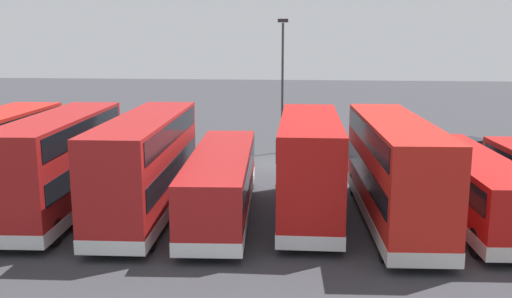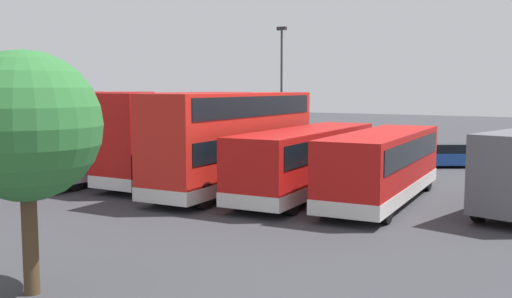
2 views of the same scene
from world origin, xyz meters
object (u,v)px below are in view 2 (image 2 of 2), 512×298
bus_double_decker_sixth (73,129)px  bus_double_decker_seventh (26,127)px  car_hatchback_silver (444,155)px  car_small_green (176,135)px  bus_single_deck_near_end (383,164)px  bus_single_deck_second (307,159)px  bus_single_deck_fifth (120,147)px  bus_double_decker_fourth (180,134)px  waste_bin_yellow (310,150)px  bus_double_decker_third (236,138)px  lamp_post_tall (282,81)px

bus_double_decker_sixth → bus_double_decker_seventh: size_ratio=1.06×
car_hatchback_silver → car_small_green: bearing=-8.9°
bus_single_deck_near_end → bus_single_deck_second: size_ratio=0.92×
car_small_green → bus_single_deck_fifth: bearing=119.9°
bus_double_decker_fourth → waste_bin_yellow: size_ratio=10.65×
bus_single_deck_near_end → car_hatchback_silver: 12.62m
car_small_green → bus_double_decker_seventh: bearing=97.7°
bus_double_decker_fourth → bus_single_deck_fifth: size_ratio=0.84×
waste_bin_yellow → bus_single_deck_near_end: bearing=126.3°
bus_double_decker_third → bus_double_decker_sixth: 10.95m
bus_double_decker_fourth → bus_double_decker_seventh: 11.26m
bus_double_decker_fourth → car_hatchback_silver: bus_double_decker_fourth is taller
bus_single_deck_near_end → bus_double_decker_third: size_ratio=0.88×
bus_double_decker_seventh → waste_bin_yellow: (-12.12, -13.96, -1.97)m
bus_double_decker_third → bus_single_deck_fifth: size_ratio=0.99×
bus_double_decker_seventh → car_small_green: bus_double_decker_seventh is taller
bus_double_decker_third → bus_double_decker_seventh: 14.90m
bus_single_deck_near_end → bus_double_decker_third: 7.01m
car_small_green → waste_bin_yellow: (-14.42, 3.07, -0.22)m
lamp_post_tall → waste_bin_yellow: size_ratio=9.67×
waste_bin_yellow → bus_single_deck_second: bearing=115.2°
waste_bin_yellow → bus_double_decker_sixth: bearing=59.4°
bus_double_decker_seventh → car_small_green: size_ratio=2.45×
bus_single_deck_near_end → car_small_green: size_ratio=2.33×
bus_double_decker_sixth → bus_double_decker_seventh: bearing=1.9°
bus_double_decker_seventh → bus_single_deck_near_end: bearing=-178.1°
bus_single_deck_fifth → bus_double_decker_third: bearing=178.1°
bus_double_decker_sixth → bus_double_decker_seventh: same height
bus_single_deck_fifth → lamp_post_tall: lamp_post_tall is taller
bus_double_decker_third → lamp_post_tall: size_ratio=1.29×
bus_double_decker_seventh → bus_double_decker_sixth: bearing=-178.1°
car_small_green → lamp_post_tall: bearing=169.4°
bus_double_decker_third → bus_double_decker_seventh: bearing=0.5°
bus_double_decker_seventh → waste_bin_yellow: size_ratio=11.60×
bus_single_deck_fifth → bus_double_decker_seventh: size_ratio=1.09×
bus_single_deck_second → bus_single_deck_fifth: bearing=1.6°
bus_single_deck_near_end → bus_single_deck_fifth: same height
bus_double_decker_sixth → bus_double_decker_seventh: 3.95m
bus_single_deck_second → bus_double_decker_third: bearing=9.4°
bus_double_decker_seventh → waste_bin_yellow: 18.59m
bus_single_deck_second → bus_double_decker_fourth: bus_double_decker_fourth is taller
bus_double_decker_seventh → bus_double_decker_fourth: bearing=-177.2°
bus_single_deck_fifth → lamp_post_tall: (-2.04, -14.47, 3.67)m
bus_single_deck_fifth → bus_double_decker_sixth: bearing=4.3°
bus_single_deck_second → bus_double_decker_fourth: 7.16m
car_small_green → waste_bin_yellow: 14.74m
bus_double_decker_third → bus_single_deck_fifth: (7.61, -0.26, -0.83)m
bus_single_deck_fifth → bus_double_decker_seventh: (7.29, 0.38, 0.82)m
bus_double_decker_third → bus_double_decker_sixth: (10.95, -0.01, -0.00)m
bus_double_decker_third → lamp_post_tall: (5.57, -14.72, 2.84)m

